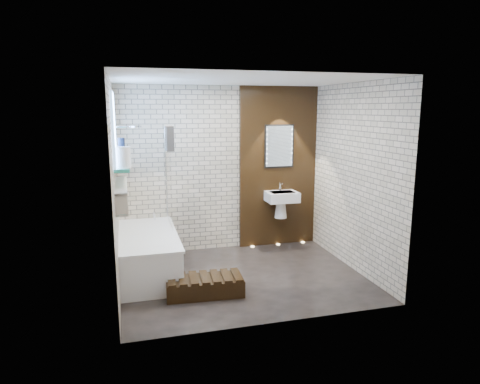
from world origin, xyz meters
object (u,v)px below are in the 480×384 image
object	(u,v)px
bathtub	(148,254)
washbasin	(282,200)
bath_screen	(169,177)
walnut_step	(205,286)
led_mirror	(279,146)

from	to	relation	value
bathtub	washbasin	bearing A→B (deg)	16.01
bath_screen	washbasin	bearing A→B (deg)	5.78
bathtub	walnut_step	xyz separation A→B (m)	(0.62, -0.86, -0.19)
led_mirror	walnut_step	bearing A→B (deg)	-133.41
bathtub	bath_screen	distance (m)	1.14
led_mirror	walnut_step	size ratio (longest dim) A/B	0.75
bath_screen	washbasin	world-z (taller)	bath_screen
bath_screen	walnut_step	size ratio (longest dim) A/B	1.50
bath_screen	walnut_step	world-z (taller)	bath_screen
walnut_step	bathtub	bearing A→B (deg)	126.13
bathtub	led_mirror	size ratio (longest dim) A/B	2.49
bath_screen	bathtub	bearing A→B (deg)	-128.90
bath_screen	washbasin	xyz separation A→B (m)	(1.82, 0.18, -0.49)
led_mirror	bathtub	bearing A→B (deg)	-160.22
bathtub	walnut_step	size ratio (longest dim) A/B	1.86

